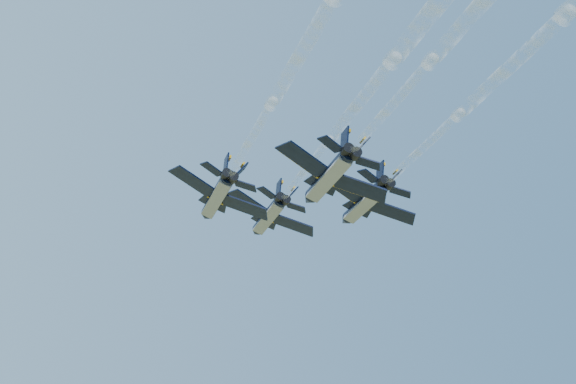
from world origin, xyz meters
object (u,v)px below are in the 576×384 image
jet_lead (269,216)px  jet_left (217,196)px  jet_slot (329,176)px  jet_right (365,202)px

jet_lead → jet_left: bearing=-125.7°
jet_left → jet_slot: 16.63m
jet_right → jet_slot: same height
jet_lead → jet_left: same height
jet_left → jet_slot: size_ratio=1.00×
jet_right → jet_left: bearing=178.5°
jet_right → jet_slot: bearing=-121.9°
jet_right → jet_slot: (-12.37, -9.62, 0.00)m
jet_left → jet_right: bearing=-1.5°
jet_lead → jet_left: (-12.31, -8.34, 0.00)m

